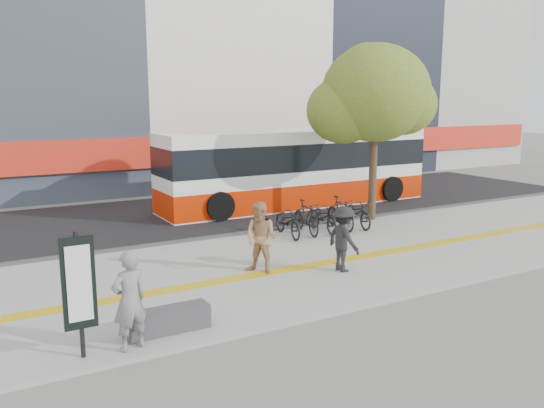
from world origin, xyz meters
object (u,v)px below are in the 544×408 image
bus (297,170)px  pedestrian_tan (261,238)px  bench (167,320)px  signboard (79,285)px  street_tree (373,95)px  seated_woman (129,301)px  pedestrian_dark (343,239)px

bus → pedestrian_tan: bearing=-127.7°
pedestrian_tan → bench: bearing=-88.5°
signboard → bus: bearing=43.4°
street_tree → seated_woman: bearing=-148.7°
bus → pedestrian_tan: bus is taller
bench → pedestrian_dark: 5.39m
bench → signboard: bearing=-169.2°
bus → pedestrian_dark: bus is taller
pedestrian_dark → seated_woman: bearing=104.2°
bus → seated_woman: size_ratio=6.46×
signboard → seated_woman: (0.80, -0.09, -0.39)m
signboard → bench: bearing=10.8°
seated_woman → pedestrian_tan: (4.07, 2.71, 0.01)m
seated_woman → pedestrian_tan: bearing=-160.0°
signboard → bus: size_ratio=0.19×
seated_woman → pedestrian_dark: (5.97, 1.83, -0.06)m
bench → signboard: 1.94m
street_tree → seated_woman: (-10.58, -6.42, -3.54)m
signboard → pedestrian_dark: size_ratio=1.31×
bus → pedestrian_tan: (-5.72, -7.39, -0.52)m
seated_woman → pedestrian_tan: 4.89m
pedestrian_tan → pedestrian_dark: 2.09m
street_tree → pedestrian_dark: (-4.61, -4.59, -3.60)m
bus → pedestrian_dark: (-3.82, -8.27, -0.59)m
bus → pedestrian_dark: 9.13m
bench → pedestrian_tan: bearing=35.2°
pedestrian_tan → signboard: bearing=-95.5°
bench → seated_woman: (-0.80, -0.40, 0.67)m
signboard → pedestrian_dark: (6.77, 1.74, -0.45)m
bus → street_tree: bearing=-77.9°
signboard → seated_woman: size_ratio=1.23×
street_tree → seated_woman: size_ratio=3.52×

